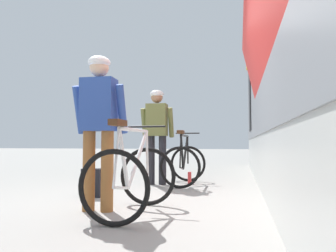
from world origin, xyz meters
TOP-DOWN VIEW (x-y plane):
  - ground_plane at (0.00, 0.00)m, footprint 80.00×80.00m
  - cyclist_near_in_blue at (-0.28, -0.41)m, footprint 0.62×0.33m
  - cyclist_far_in_olive at (-0.22, 1.94)m, footprint 0.62×0.32m
  - bicycle_near_white at (0.16, -0.49)m, footprint 0.73×1.08m
  - bicycle_far_black at (0.28, 2.02)m, footprint 0.74×1.09m
  - backpack_on_platform at (-0.77, 0.44)m, footprint 0.28×0.19m
  - water_bottle_near_the_bikes at (0.36, 2.14)m, footprint 0.07×0.07m

SIDE VIEW (x-z plane):
  - ground_plane at x=0.00m, z-range 0.00..0.00m
  - water_bottle_near_the_bikes at x=0.36m, z-range 0.00..0.22m
  - backpack_on_platform at x=-0.77m, z-range 0.00..0.40m
  - bicycle_near_white at x=0.16m, z-range -0.09..0.89m
  - bicycle_far_black at x=0.28m, z-range -0.09..0.89m
  - cyclist_near_in_blue at x=-0.28m, z-range 0.17..1.94m
  - cyclist_far_in_olive at x=-0.22m, z-range 0.17..1.94m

